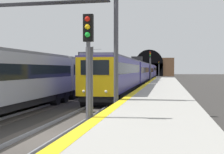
{
  "coord_description": "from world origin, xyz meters",
  "views": [
    {
      "loc": [
        -10.83,
        -4.91,
        2.81
      ],
      "look_at": [
        13.78,
        -0.23,
        2.14
      ],
      "focal_mm": 46.79,
      "sensor_mm": 36.0,
      "label": 1
    }
  ],
  "objects": [
    {
      "name": "railway_signal_far",
      "position": [
        96.17,
        -1.91,
        3.47
      ],
      "size": [
        0.39,
        0.38,
        5.78
      ],
      "rotation": [
        0.0,
        0.0,
        3.14
      ],
      "color": "#4C4C54",
      "rests_on": "ground_plane"
    },
    {
      "name": "train_adjacent_platform",
      "position": [
        22.99,
        4.6,
        2.27
      ],
      "size": [
        56.91,
        2.94,
        4.85
      ],
      "rotation": [
        0.0,
        0.0,
        -0.01
      ],
      "color": "gray",
      "rests_on": "ground_plane"
    },
    {
      "name": "railway_signal_near",
      "position": [
        0.08,
        -1.91,
        3.0
      ],
      "size": [
        0.39,
        0.38,
        4.93
      ],
      "rotation": [
        0.0,
        0.0,
        3.14
      ],
      "color": "#4C4C54",
      "rests_on": "ground_plane"
    },
    {
      "name": "railway_signal_mid",
      "position": [
        41.55,
        -1.91,
        3.59
      ],
      "size": [
        0.39,
        0.38,
        6.01
      ],
      "rotation": [
        0.0,
        0.0,
        3.14
      ],
      "color": "#4C4C54",
      "rests_on": "ground_plane"
    },
    {
      "name": "platform_right",
      "position": [
        0.0,
        -4.32,
        0.47
      ],
      "size": [
        112.0,
        4.53,
        0.94
      ],
      "primitive_type": "cube",
      "color": "#9E9B93",
      "rests_on": "ground_plane"
    },
    {
      "name": "catenary_mast_far",
      "position": [
        52.96,
        11.55,
        4.05
      ],
      "size": [
        0.22,
        2.07,
        7.88
      ],
      "color": "#595B60",
      "rests_on": "ground_plane"
    },
    {
      "name": "platform_right_edge_strip",
      "position": [
        0.0,
        -2.31,
        0.95
      ],
      "size": [
        112.0,
        0.5,
        0.01
      ],
      "primitive_type": "cube",
      "color": "yellow",
      "rests_on": "platform_right"
    },
    {
      "name": "tunnel_portal",
      "position": [
        108.18,
        2.3,
        3.72
      ],
      "size": [
        2.2,
        19.77,
        11.07
      ],
      "color": "brown",
      "rests_on": "ground_plane"
    },
    {
      "name": "track_main_line",
      "position": [
        0.0,
        0.0,
        0.04
      ],
      "size": [
        160.0,
        3.06,
        0.21
      ],
      "color": "#423D38",
      "rests_on": "ground_plane"
    },
    {
      "name": "ground_plane",
      "position": [
        0.0,
        0.0,
        0.0
      ],
      "size": [
        320.0,
        320.0,
        0.0
      ],
      "primitive_type": "plane",
      "color": "#302D2B"
    },
    {
      "name": "overhead_signal_gantry",
      "position": [
        6.54,
        2.3,
        5.8
      ],
      "size": [
        0.7,
        8.6,
        7.77
      ],
      "color": "#3F3F47",
      "rests_on": "ground_plane"
    },
    {
      "name": "train_main_approaching",
      "position": [
        46.34,
        -0.0,
        2.27
      ],
      "size": [
        75.92,
        2.97,
        4.88
      ],
      "rotation": [
        0.0,
        0.0,
        3.15
      ],
      "color": "navy",
      "rests_on": "ground_plane"
    }
  ]
}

